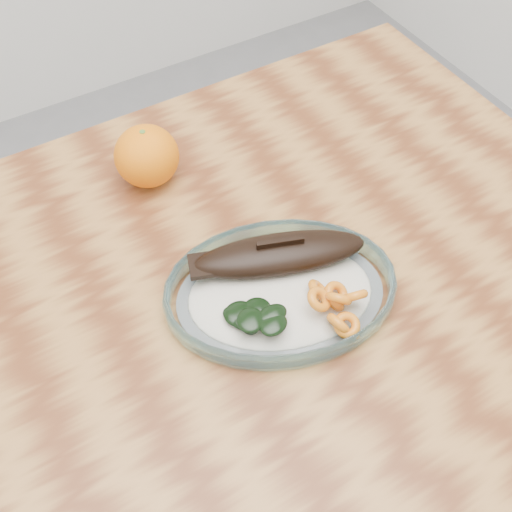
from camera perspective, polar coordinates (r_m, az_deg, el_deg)
name	(u,v)px	position (r m, az deg, el deg)	size (l,w,h in m)	color
ground	(225,505)	(1.48, -2.81, -21.25)	(3.00, 3.00, 0.00)	slate
dining_table	(206,352)	(0.88, -4.44, -8.51)	(1.20, 0.80, 0.75)	#613017
plated_meal	(281,288)	(0.80, 2.20, -2.90)	(0.66, 0.66, 0.08)	white
orange_left	(147,156)	(0.93, -9.69, 8.75)	(0.09, 0.09, 0.09)	#FF6905
orange_right	(151,155)	(0.94, -9.29, 8.85)	(0.07, 0.07, 0.07)	#FF6905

